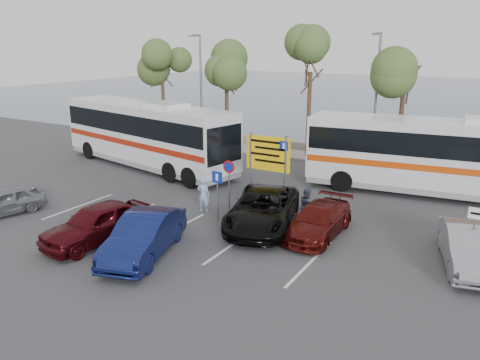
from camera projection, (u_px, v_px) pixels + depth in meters
The scene contains 25 objects.
ground at pixel (212, 227), 19.89m from camera, with size 120.00×120.00×0.00m, color #373739.
kerb_strip at pixel (328, 159), 31.44m from camera, with size 44.00×2.40×0.15m, color gray.
seawall at pixel (338, 150), 33.03m from camera, with size 48.00×0.80×0.60m, color #A39482.
sea at pixel (437, 96), 69.49m from camera, with size 140.00×140.00×0.00m, color #3D4C63.
tree_far_left at pixel (161, 60), 36.52m from camera, with size 3.20×3.20×7.60m.
tree_left at pixel (226, 66), 33.69m from camera, with size 3.20×3.20×7.20m.
tree_mid at pixel (311, 57), 30.33m from camera, with size 3.20×3.20×8.00m.
tree_right at pixel (406, 67), 27.54m from camera, with size 3.20×3.20×7.40m.
street_lamp_left at pixel (200, 85), 34.66m from camera, with size 0.45×1.15×8.01m.
street_lamp_right at pixel (376, 94), 28.31m from camera, with size 0.45×1.15×8.01m.
direction_sign at pixel (268, 159), 21.36m from camera, with size 2.20×0.12×3.60m.
sign_no_stop at pixel (229, 177), 21.71m from camera, with size 0.60×0.08×2.35m.
sign_parking at pixel (217, 189), 20.23m from camera, with size 0.50×0.07×2.25m.
sign_taxi at pixel (474, 229), 15.94m from camera, with size 0.50×0.07×2.20m.
lane_markings at pixel (176, 230), 19.62m from camera, with size 12.02×4.20×0.01m, color silver, non-canonical shape.
coach_bus_left at pixel (147, 136), 29.21m from camera, with size 13.79×5.47×4.20m.
coach_bus_right at pixel (440, 159), 23.61m from camera, with size 13.42×4.40×4.11m.
car_silver_a at pixel (4, 202), 21.22m from camera, with size 1.44×3.59×1.22m, color gray.
car_blue at pixel (144, 235), 17.07m from camera, with size 1.64×4.70×1.55m, color #11194F.
car_maroon at pixel (318, 220), 18.90m from camera, with size 1.78×4.39×1.27m, color #4F0F0D.
car_red at pixel (97, 223), 18.24m from camera, with size 1.82×4.53×1.54m, color #470A10.
suv_black at pixel (263, 209), 19.81m from camera, with size 2.58×5.60×1.56m, color black.
car_silver_b at pixel (468, 248), 16.19m from camera, with size 1.52×4.37×1.44m, color #949499.
pedestrian_near at pixel (204, 195), 21.51m from camera, with size 0.60×0.40×1.65m, color #8DA4CE.
pedestrian_far at pixel (307, 206), 20.22m from camera, with size 0.75×0.59×1.55m, color #373F52.
Camera 1 is at (10.46, -15.34, 7.50)m, focal length 35.00 mm.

